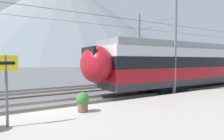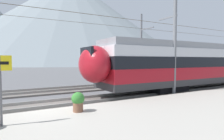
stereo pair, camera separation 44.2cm
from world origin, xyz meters
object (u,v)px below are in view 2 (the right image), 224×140
at_px(train_near_platform, 224,63).
at_px(platform_sign, 0,74).
at_px(catenary_mast_mid, 174,34).
at_px(potted_plant_platform_edge, 78,101).
at_px(catenary_mast_far_side, 142,47).

relative_size(train_near_platform, platform_sign, 12.12).
xyz_separation_m(catenary_mast_mid, potted_plant_platform_edge, (-7.26, -1.62, -3.42)).
bearing_deg(train_near_platform, catenary_mast_far_side, 123.75).
bearing_deg(platform_sign, train_near_platform, 10.48).
bearing_deg(catenary_mast_mid, platform_sign, -168.37).
bearing_deg(platform_sign, potted_plant_platform_edge, 9.16).
distance_m(train_near_platform, catenary_mast_mid, 8.41).
xyz_separation_m(catenary_mast_mid, platform_sign, (-10.03, -2.07, -2.19)).
relative_size(catenary_mast_far_side, platform_sign, 16.62).
bearing_deg(train_near_platform, potted_plant_platform_edge, -169.29).
height_order(catenary_mast_mid, platform_sign, catenary_mast_mid).
bearing_deg(train_near_platform, catenary_mast_mid, -170.97).
distance_m(train_near_platform, catenary_mast_far_side, 8.32).
height_order(train_near_platform, catenary_mast_mid, catenary_mast_mid).
distance_m(catenary_mast_mid, platform_sign, 10.48).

